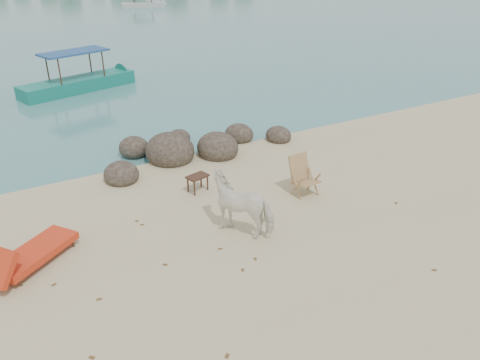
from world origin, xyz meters
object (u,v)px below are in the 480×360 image
Objects in this scene: boat_near at (74,58)px; boulders at (189,149)px; deck_chair at (306,178)px; cow at (244,204)px; side_table at (198,184)px; lounge_chair at (35,249)px.

boulders is at bearing -99.08° from boat_near.
deck_chair is (1.55, -3.83, 0.30)m from boulders.
cow reaches higher than side_table.
cow is 0.73× the size of lounge_chair.
boulders reaches higher than side_table.
boat_near reaches higher than boulders.
boulders is 9.50m from boat_near.
lounge_chair is 2.16× the size of deck_chair.
cow is (-0.64, -4.48, 0.46)m from boulders.
cow is 1.58× the size of deck_chair.
deck_chair is at bearing -48.54° from side_table.
deck_chair is (2.19, 0.65, -0.17)m from cow.
boulders is 6.03m from lounge_chair.
side_table is 2.79m from deck_chair.
cow reaches higher than deck_chair.
boat_near is (-0.65, 13.81, 0.75)m from cow.
boat_near is at bearing 97.32° from deck_chair.
lounge_chair is at bearing -144.48° from boulders.
cow is at bearing -168.43° from deck_chair.
side_table is at bearing -104.40° from boat_near.
boulders is 2.90× the size of lounge_chair.
cow is 2.22m from side_table.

